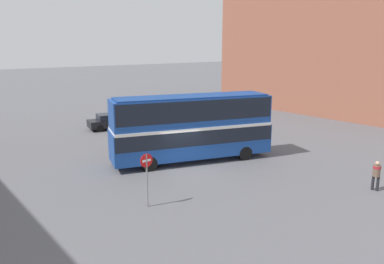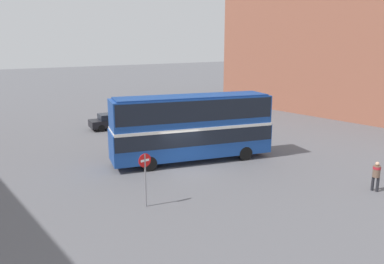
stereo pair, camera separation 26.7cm
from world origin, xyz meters
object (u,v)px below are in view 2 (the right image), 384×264
double_decker_bus (192,124)px  parked_car_kerb_near (113,121)px  pedestrian_foreground (376,173)px  no_entry_sign (145,171)px  parked_car_kerb_far (176,113)px

double_decker_bus → parked_car_kerb_near: (0.49, 12.71, -1.83)m
double_decker_bus → pedestrian_foreground: (4.34, -10.56, -1.56)m
double_decker_bus → parked_car_kerb_near: bearing=106.7°
pedestrian_foreground → parked_car_kerb_near: bearing=-89.5°
pedestrian_foreground → parked_car_kerb_near: pedestrian_foreground is taller
pedestrian_foreground → double_decker_bus: bearing=-76.5°
parked_car_kerb_near → pedestrian_foreground: bearing=-69.6°
pedestrian_foreground → no_entry_sign: no_entry_sign is taller
pedestrian_foreground → no_entry_sign: 12.45m
pedestrian_foreground → parked_car_kerb_near: 23.59m
double_decker_bus → parked_car_kerb_far: size_ratio=2.41×
double_decker_bus → pedestrian_foreground: bearing=-48.8°
pedestrian_foreground → parked_car_kerb_near: (-3.85, 23.27, -0.27)m
parked_car_kerb_near → no_entry_sign: size_ratio=1.71×
no_entry_sign → pedestrian_foreground: bearing=-29.4°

